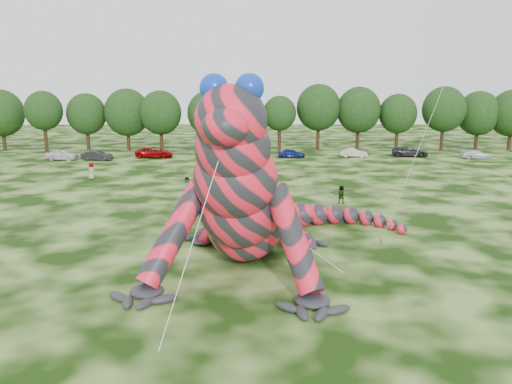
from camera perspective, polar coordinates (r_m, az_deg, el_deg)
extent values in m
plane|color=#16330A|center=(24.44, 9.70, -11.55)|extent=(240.00, 240.00, 0.00)
cylinder|color=silver|center=(29.93, 19.05, 7.23)|extent=(0.02, 0.02, 16.14)
cylinder|color=#382314|center=(32.80, 14.12, -5.45)|extent=(0.08, 0.08, 0.24)
imported|color=silver|center=(74.17, -21.27, 4.00)|extent=(4.69, 2.59, 1.51)
imported|color=black|center=(72.13, -17.72, 3.99)|extent=(4.26, 1.78, 1.37)
imported|color=#8A0506|center=(73.09, -11.54, 4.45)|extent=(5.39, 2.50, 1.50)
imported|color=#ADB2B6|center=(70.61, -2.48, 4.34)|extent=(4.69, 2.64, 1.28)
imported|color=#101B51|center=(71.55, 4.07, 4.44)|extent=(3.97, 1.73, 1.33)
imported|color=#B8B2A9|center=(73.58, 11.11, 4.43)|extent=(3.98, 1.77, 1.27)
imported|color=black|center=(76.19, 17.21, 4.43)|extent=(5.47, 3.17, 1.43)
imported|color=silver|center=(76.95, 23.90, 3.95)|extent=(4.49, 2.30, 1.25)
imported|color=gray|center=(43.13, 9.72, -0.29)|extent=(1.52, 0.80, 1.57)
imported|color=gray|center=(45.35, -7.92, 0.55)|extent=(1.07, 1.14, 1.87)
imported|color=gray|center=(42.78, -7.26, -0.22)|extent=(0.53, 0.69, 1.70)
imported|color=gray|center=(56.89, -18.30, 2.29)|extent=(1.06, 0.90, 1.84)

